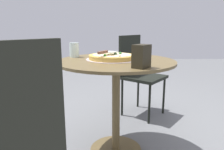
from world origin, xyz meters
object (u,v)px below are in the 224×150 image
object	(u,v)px
pizza_server	(107,52)
patio_chair_far	(138,70)
pizza_on_tray	(112,57)
drinking_cup	(74,50)
patio_table	(116,83)
napkin_dispenser	(141,56)

from	to	relation	value
pizza_server	patio_chair_far	size ratio (longest dim) A/B	0.24
pizza_on_tray	drinking_cup	world-z (taller)	drinking_cup
pizza_server	patio_chair_far	distance (m)	0.90
patio_table	patio_chair_far	bearing A→B (deg)	-18.68
napkin_dispenser	pizza_server	bearing A→B (deg)	-105.26
pizza_on_tray	napkin_dispenser	world-z (taller)	napkin_dispenser
pizza_on_tray	patio_chair_far	world-z (taller)	patio_chair_far
napkin_dispenser	patio_chair_far	bearing A→B (deg)	-147.96
pizza_server	drinking_cup	xyz separation A→B (m)	(0.18, 0.26, -0.00)
napkin_dispenser	drinking_cup	bearing A→B (deg)	-96.18
pizza_server	pizza_on_tray	bearing A→B (deg)	-40.54
patio_table	drinking_cup	size ratio (longest dim) A/B	7.45
pizza_on_tray	napkin_dispenser	bearing A→B (deg)	-152.91
drinking_cup	napkin_dispenser	bearing A→B (deg)	-134.73
napkin_dispenser	patio_chair_far	xyz separation A→B (m)	(1.07, -0.12, -0.29)
patio_table	drinking_cup	xyz separation A→B (m)	(0.16, 0.33, 0.23)
drinking_cup	napkin_dispenser	size ratio (longest dim) A/B	0.84
pizza_on_tray	drinking_cup	xyz separation A→B (m)	(0.13, 0.30, 0.04)
pizza_server	napkin_dispenser	size ratio (longest dim) A/B	1.53
pizza_on_tray	drinking_cup	distance (m)	0.33
patio_chair_far	pizza_server	bearing A→B (deg)	157.33
patio_table	napkin_dispenser	distance (m)	0.41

